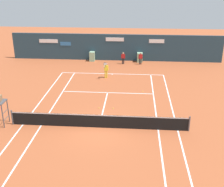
{
  "coord_description": "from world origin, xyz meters",
  "views": [
    {
      "loc": [
        2.29,
        -17.63,
        9.68
      ],
      "look_at": [
        0.56,
        4.25,
        0.8
      ],
      "focal_mm": 47.45,
      "sensor_mm": 36.0,
      "label": 1
    }
  ],
  "objects_px": {
    "ball_kid_centre_post": "(140,58)",
    "tennis_ball_mid_court": "(99,108)",
    "player_on_baseline": "(106,69)",
    "ball_kid_left_post": "(123,57)",
    "tennis_ball_near_service_line": "(113,108)",
    "tennis_ball_by_sideline": "(143,91)"
  },
  "relations": [
    {
      "from": "ball_kid_centre_post",
      "to": "player_on_baseline",
      "type": "bearing_deg",
      "value": 45.77
    },
    {
      "from": "tennis_ball_mid_court",
      "to": "player_on_baseline",
      "type": "bearing_deg",
      "value": 91.25
    },
    {
      "from": "ball_kid_centre_post",
      "to": "tennis_ball_by_sideline",
      "type": "height_order",
      "value": "ball_kid_centre_post"
    },
    {
      "from": "ball_kid_centre_post",
      "to": "tennis_ball_mid_court",
      "type": "xyz_separation_m",
      "value": [
        -3.31,
        -12.35,
        -0.75
      ]
    },
    {
      "from": "ball_kid_left_post",
      "to": "tennis_ball_mid_court",
      "type": "xyz_separation_m",
      "value": [
        -1.33,
        -12.35,
        -0.75
      ]
    },
    {
      "from": "tennis_ball_near_service_line",
      "to": "tennis_ball_mid_court",
      "type": "xyz_separation_m",
      "value": [
        -1.1,
        -0.01,
        0.0
      ]
    },
    {
      "from": "tennis_ball_near_service_line",
      "to": "tennis_ball_by_sideline",
      "type": "height_order",
      "value": "same"
    },
    {
      "from": "player_on_baseline",
      "to": "ball_kid_centre_post",
      "type": "distance_m",
      "value": 6.16
    },
    {
      "from": "ball_kid_left_post",
      "to": "tennis_ball_mid_court",
      "type": "bearing_deg",
      "value": 85.79
    },
    {
      "from": "ball_kid_centre_post",
      "to": "tennis_ball_by_sideline",
      "type": "bearing_deg",
      "value": 81.09
    },
    {
      "from": "tennis_ball_by_sideline",
      "to": "player_on_baseline",
      "type": "bearing_deg",
      "value": 136.04
    },
    {
      "from": "ball_kid_centre_post",
      "to": "tennis_ball_mid_court",
      "type": "bearing_deg",
      "value": 65.11
    },
    {
      "from": "ball_kid_left_post",
      "to": "tennis_ball_near_service_line",
      "type": "bearing_deg",
      "value": 90.87
    },
    {
      "from": "ball_kid_centre_post",
      "to": "tennis_ball_by_sideline",
      "type": "xyz_separation_m",
      "value": [
        0.14,
        -8.57,
        -0.75
      ]
    },
    {
      "from": "ball_kid_centre_post",
      "to": "tennis_ball_near_service_line",
      "type": "height_order",
      "value": "ball_kid_centre_post"
    },
    {
      "from": "tennis_ball_by_sideline",
      "to": "ball_kid_left_post",
      "type": "bearing_deg",
      "value": 103.98
    },
    {
      "from": "player_on_baseline",
      "to": "ball_kid_centre_post",
      "type": "height_order",
      "value": "player_on_baseline"
    },
    {
      "from": "ball_kid_left_post",
      "to": "ball_kid_centre_post",
      "type": "xyz_separation_m",
      "value": [
        1.99,
        0.0,
        -0.0
      ]
    },
    {
      "from": "player_on_baseline",
      "to": "tennis_ball_by_sideline",
      "type": "height_order",
      "value": "player_on_baseline"
    },
    {
      "from": "ball_kid_left_post",
      "to": "tennis_ball_mid_court",
      "type": "distance_m",
      "value": 12.45
    },
    {
      "from": "tennis_ball_mid_court",
      "to": "ball_kid_left_post",
      "type": "bearing_deg",
      "value": 83.87
    },
    {
      "from": "player_on_baseline",
      "to": "ball_kid_left_post",
      "type": "xyz_separation_m",
      "value": [
        1.48,
        5.08,
        -0.13
      ]
    }
  ]
}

